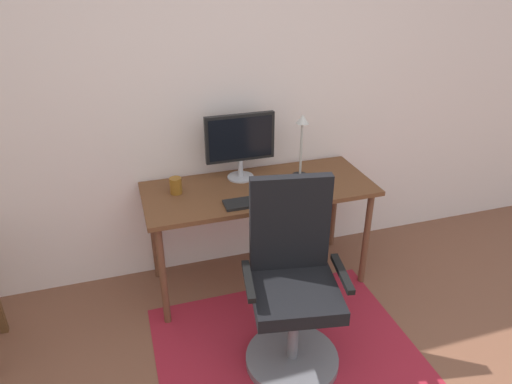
% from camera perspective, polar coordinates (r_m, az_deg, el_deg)
% --- Properties ---
extents(wall_back, '(6.00, 0.10, 2.60)m').
position_cam_1_polar(wall_back, '(3.16, -4.98, 12.23)').
color(wall_back, white).
rests_on(wall_back, ground).
extents(area_rug, '(1.51, 1.18, 0.01)m').
position_cam_1_polar(area_rug, '(2.94, 3.66, -18.69)').
color(area_rug, maroon).
rests_on(area_rug, ground).
extents(desk, '(1.51, 0.62, 0.75)m').
position_cam_1_polar(desk, '(3.09, 0.38, -0.63)').
color(desk, brown).
rests_on(desk, ground).
extents(monitor, '(0.47, 0.18, 0.45)m').
position_cam_1_polar(monitor, '(3.07, -1.97, 6.28)').
color(monitor, '#B2B2B7').
rests_on(monitor, desk).
extents(keyboard, '(0.43, 0.13, 0.02)m').
position_cam_1_polar(keyboard, '(2.86, 0.29, -1.10)').
color(keyboard, black).
rests_on(keyboard, desk).
extents(computer_mouse, '(0.06, 0.10, 0.03)m').
position_cam_1_polar(computer_mouse, '(2.98, 6.48, 0.09)').
color(computer_mouse, black).
rests_on(computer_mouse, desk).
extents(coffee_cup, '(0.08, 0.08, 0.11)m').
position_cam_1_polar(coffee_cup, '(2.99, -9.81, 0.78)').
color(coffee_cup, brown).
rests_on(coffee_cup, desk).
extents(cell_phone, '(0.10, 0.15, 0.01)m').
position_cam_1_polar(cell_phone, '(3.18, 8.40, 1.61)').
color(cell_phone, black).
rests_on(cell_phone, desk).
extents(desk_lamp, '(0.11, 0.11, 0.44)m').
position_cam_1_polar(desk_lamp, '(3.10, 5.62, 6.55)').
color(desk_lamp, black).
rests_on(desk_lamp, desk).
extents(office_chair, '(0.59, 0.53, 1.10)m').
position_cam_1_polar(office_chair, '(2.61, 4.50, -12.38)').
color(office_chair, slate).
rests_on(office_chair, ground).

